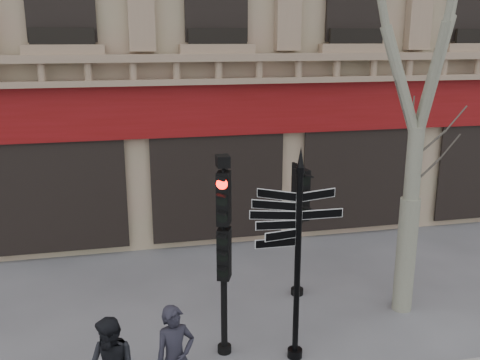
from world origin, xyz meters
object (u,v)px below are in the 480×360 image
at_px(traffic_signal_secondary, 300,208).
at_px(pedestrian_a, 175,359).
at_px(fingerpost, 299,221).
at_px(traffic_signal_main, 223,233).

distance_m(traffic_signal_secondary, pedestrian_a, 4.35).
bearing_deg(traffic_signal_secondary, pedestrian_a, -142.61).
bearing_deg(fingerpost, traffic_signal_main, 171.61).
relative_size(fingerpost, pedestrian_a, 2.25).
distance_m(traffic_signal_main, traffic_signal_secondary, 2.65).
bearing_deg(traffic_signal_secondary, fingerpost, -118.55).
height_order(traffic_signal_secondary, pedestrian_a, traffic_signal_secondary).
relative_size(traffic_signal_main, pedestrian_a, 2.14).
bearing_deg(traffic_signal_main, pedestrian_a, -105.91).
relative_size(traffic_signal_main, traffic_signal_secondary, 1.27).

